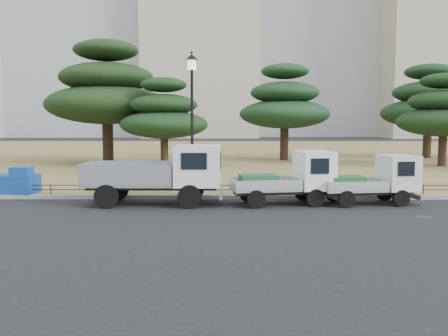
{
  "coord_description": "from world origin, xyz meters",
  "views": [
    {
      "loc": [
        0.13,
        -17.14,
        3.08
      ],
      "look_at": [
        0.0,
        2.0,
        1.3
      ],
      "focal_mm": 40.0,
      "sensor_mm": 36.0,
      "label": 1
    }
  ],
  "objects_px": {
    "street_lamp": "(192,100)",
    "tarp_pile": "(16,183)",
    "truck_kei_rear": "(375,180)",
    "truck_large": "(162,172)",
    "truck_kei_front": "(290,178)"
  },
  "relations": [
    {
      "from": "truck_kei_rear",
      "to": "truck_large",
      "type": "bearing_deg",
      "value": 173.54
    },
    {
      "from": "truck_kei_front",
      "to": "street_lamp",
      "type": "relative_size",
      "value": 0.7
    },
    {
      "from": "street_lamp",
      "to": "tarp_pile",
      "type": "distance_m",
      "value": 7.99
    },
    {
      "from": "truck_large",
      "to": "tarp_pile",
      "type": "xyz_separation_m",
      "value": [
        -6.22,
        1.8,
        -0.63
      ]
    },
    {
      "from": "street_lamp",
      "to": "truck_large",
      "type": "bearing_deg",
      "value": -122.63
    },
    {
      "from": "truck_large",
      "to": "truck_kei_rear",
      "type": "relative_size",
      "value": 1.38
    },
    {
      "from": "tarp_pile",
      "to": "truck_kei_front",
      "type": "bearing_deg",
      "value": -8.94
    },
    {
      "from": "truck_large",
      "to": "street_lamp",
      "type": "bearing_deg",
      "value": 57.03
    },
    {
      "from": "street_lamp",
      "to": "tarp_pile",
      "type": "xyz_separation_m",
      "value": [
        -7.25,
        0.2,
        -3.35
      ]
    },
    {
      "from": "street_lamp",
      "to": "tarp_pile",
      "type": "relative_size",
      "value": 3.27
    },
    {
      "from": "truck_kei_front",
      "to": "truck_kei_rear",
      "type": "relative_size",
      "value": 1.07
    },
    {
      "from": "truck_large",
      "to": "truck_kei_front",
      "type": "distance_m",
      "value": 4.8
    },
    {
      "from": "truck_large",
      "to": "street_lamp",
      "type": "xyz_separation_m",
      "value": [
        1.03,
        1.6,
        2.72
      ]
    },
    {
      "from": "truck_large",
      "to": "truck_kei_rear",
      "type": "bearing_deg",
      "value": 0.7
    },
    {
      "from": "truck_kei_rear",
      "to": "tarp_pile",
      "type": "bearing_deg",
      "value": 165.86
    }
  ]
}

